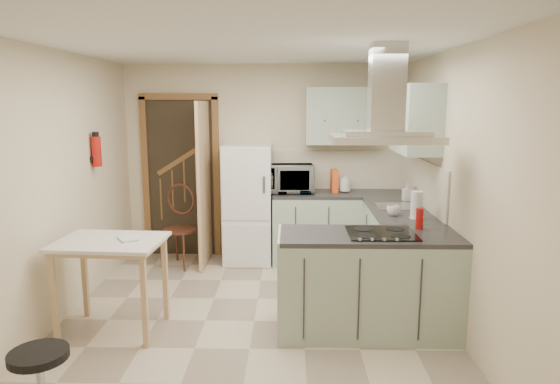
{
  "coord_description": "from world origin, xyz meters",
  "views": [
    {
      "loc": [
        0.33,
        -4.38,
        2.03
      ],
      "look_at": [
        0.23,
        0.45,
        1.15
      ],
      "focal_mm": 32.0,
      "sensor_mm": 36.0,
      "label": 1
    }
  ],
  "objects_px": {
    "drop_leaf_table": "(113,286)",
    "bentwood_chair": "(180,230)",
    "fridge": "(248,204)",
    "extractor_hood": "(385,139)",
    "peninsula": "(368,283)",
    "microwave": "(288,179)"
  },
  "relations": [
    {
      "from": "drop_leaf_table",
      "to": "bentwood_chair",
      "type": "bearing_deg",
      "value": 87.22
    },
    {
      "from": "fridge",
      "to": "extractor_hood",
      "type": "height_order",
      "value": "extractor_hood"
    },
    {
      "from": "peninsula",
      "to": "microwave",
      "type": "xyz_separation_m",
      "value": [
        -0.71,
        1.99,
        0.62
      ]
    },
    {
      "from": "fridge",
      "to": "peninsula",
      "type": "relative_size",
      "value": 0.97
    },
    {
      "from": "fridge",
      "to": "microwave",
      "type": "relative_size",
      "value": 2.41
    },
    {
      "from": "drop_leaf_table",
      "to": "microwave",
      "type": "height_order",
      "value": "microwave"
    },
    {
      "from": "fridge",
      "to": "peninsula",
      "type": "distance_m",
      "value": 2.35
    },
    {
      "from": "extractor_hood",
      "to": "bentwood_chair",
      "type": "distance_m",
      "value": 3.06
    },
    {
      "from": "extractor_hood",
      "to": "fridge",
      "type": "bearing_deg",
      "value": 123.79
    },
    {
      "from": "drop_leaf_table",
      "to": "peninsula",
      "type": "bearing_deg",
      "value": 4.62
    },
    {
      "from": "fridge",
      "to": "bentwood_chair",
      "type": "xyz_separation_m",
      "value": [
        -0.84,
        -0.22,
        -0.29
      ]
    },
    {
      "from": "peninsula",
      "to": "extractor_hood",
      "type": "relative_size",
      "value": 1.72
    },
    {
      "from": "extractor_hood",
      "to": "microwave",
      "type": "bearing_deg",
      "value": 112.22
    },
    {
      "from": "peninsula",
      "to": "fridge",
      "type": "bearing_deg",
      "value": 121.74
    },
    {
      "from": "peninsula",
      "to": "microwave",
      "type": "height_order",
      "value": "microwave"
    },
    {
      "from": "bentwood_chair",
      "to": "microwave",
      "type": "height_order",
      "value": "microwave"
    },
    {
      "from": "extractor_hood",
      "to": "bentwood_chair",
      "type": "height_order",
      "value": "extractor_hood"
    },
    {
      "from": "bentwood_chair",
      "to": "fridge",
      "type": "bearing_deg",
      "value": 36.43
    },
    {
      "from": "microwave",
      "to": "bentwood_chair",
      "type": "bearing_deg",
      "value": -173.57
    },
    {
      "from": "bentwood_chair",
      "to": "peninsula",
      "type": "bearing_deg",
      "value": -18.63
    },
    {
      "from": "extractor_hood",
      "to": "bentwood_chair",
      "type": "relative_size",
      "value": 0.98
    },
    {
      "from": "fridge",
      "to": "microwave",
      "type": "distance_m",
      "value": 0.6
    }
  ]
}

